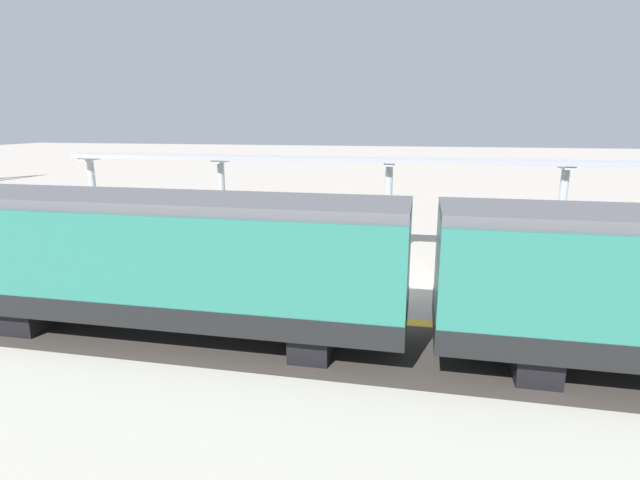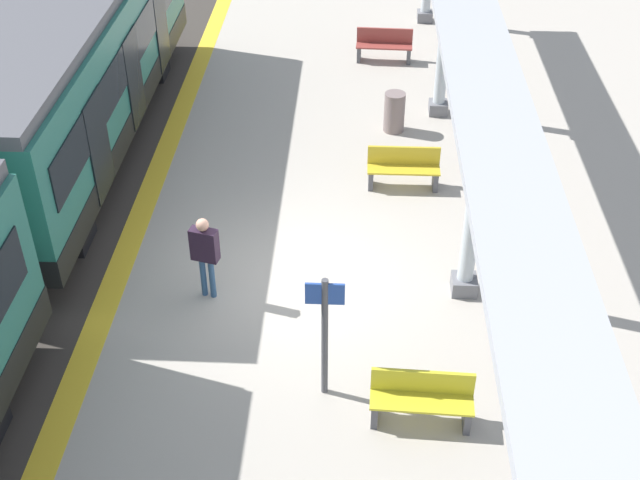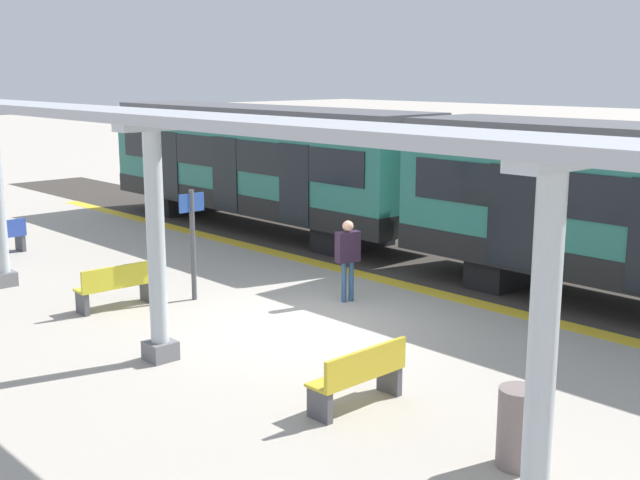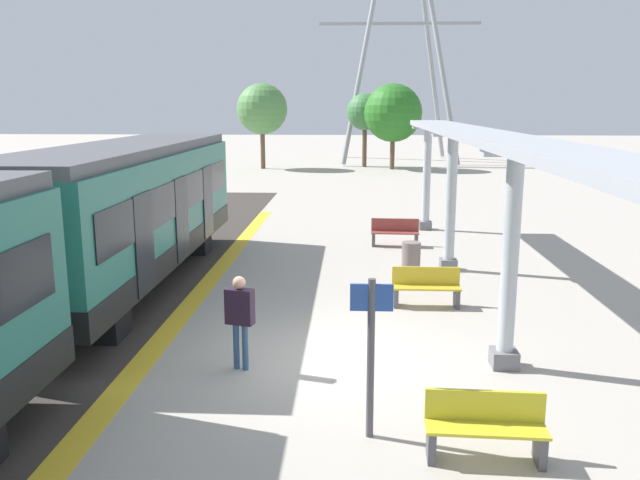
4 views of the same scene
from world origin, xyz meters
name	(u,v)px [view 4 (image 4 of 4)]	position (x,y,z in m)	size (l,w,h in m)	color
ground_plane	(329,358)	(0.00, 0.00, 0.00)	(176.00, 176.00, 0.00)	#ABA397
tactile_edge_strip	(149,354)	(-3.23, 0.00, 0.00)	(0.46, 31.99, 0.01)	gold
trackbed	(50,352)	(-5.05, 0.00, 0.00)	(3.20, 43.99, 0.01)	#38332D
train_far_carriage	(128,213)	(-5.05, 4.52, 1.83)	(2.65, 11.56, 3.48)	#266C5E
canopy_pillar_third	(510,260)	(3.00, -0.24, 1.88)	(1.10, 0.44, 3.70)	slate
canopy_pillar_fourth	(451,201)	(3.00, 6.47, 1.88)	(1.10, 0.44, 3.70)	slate
canopy_pillar_fifth	(427,177)	(3.00, 12.36, 1.88)	(1.10, 0.44, 3.70)	slate
canopy_beam	(515,143)	(3.00, -0.08, 3.78)	(1.20, 25.68, 0.16)	#A8AAB2
bench_near_end	(485,426)	(2.09, -3.23, 0.44)	(1.52, 0.50, 0.86)	gold
bench_mid_platform	(395,232)	(1.74, 9.49, 0.44)	(1.52, 0.50, 0.86)	brown
bench_extra_slot	(426,286)	(2.04, 3.19, 0.44)	(1.50, 0.44, 0.86)	gold
trash_bin	(411,260)	(1.91, 5.57, 0.47)	(0.48, 0.48, 0.94)	slate
platform_info_sign	(371,343)	(0.65, -2.74, 1.33)	(0.56, 0.10, 2.20)	#4C4C51
passenger_waiting_near_edge	(240,312)	(-1.46, -0.56, 1.01)	(0.51, 0.32, 1.62)	#33567D
electricity_pylon	(400,6)	(3.82, 41.19, 11.71)	(12.23, 8.73, 23.06)	#93969B
tree_left_background	(262,109)	(-5.94, 34.84, 4.11)	(3.51, 3.51, 5.88)	brown
tree_right_background	(365,112)	(1.20, 36.54, 3.88)	(2.61, 2.61, 5.22)	brown
tree_centre_background	(393,113)	(3.10, 34.84, 3.85)	(3.97, 3.97, 5.85)	brown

